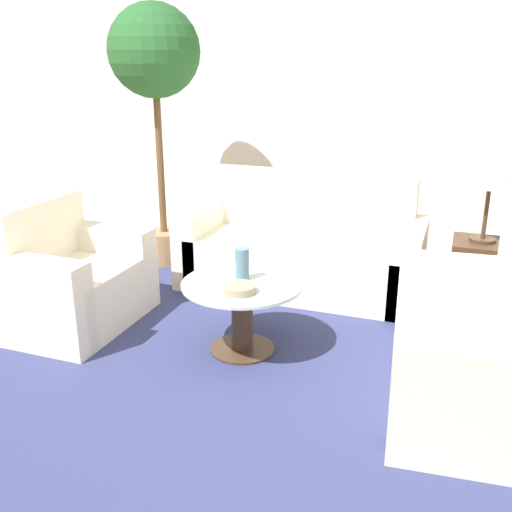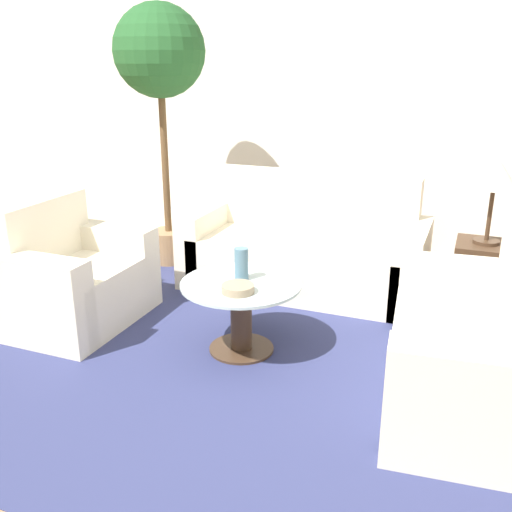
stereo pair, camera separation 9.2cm
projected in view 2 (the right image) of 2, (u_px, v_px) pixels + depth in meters
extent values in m
plane|color=#9E754C|center=(220.00, 403.00, 3.05)|extent=(14.00, 14.00, 0.00)
cube|color=white|center=(351.00, 111.00, 5.15)|extent=(10.00, 0.06, 2.60)
cube|color=navy|center=(242.00, 349.00, 3.61)|extent=(3.61, 3.23, 0.01)
cube|color=beige|center=(302.00, 264.00, 4.50)|extent=(1.67, 0.78, 0.42)
cube|color=beige|center=(314.00, 226.00, 4.69)|extent=(1.67, 0.18, 0.89)
cube|color=beige|center=(207.00, 242.00, 4.77)|extent=(0.20, 0.78, 0.60)
cube|color=beige|center=(411.00, 267.00, 4.19)|extent=(0.20, 0.78, 0.60)
cube|color=beige|center=(80.00, 293.00, 3.94)|extent=(0.72, 0.77, 0.42)
cube|color=beige|center=(45.00, 259.00, 3.97)|extent=(0.18, 0.77, 0.86)
cube|color=beige|center=(39.00, 303.00, 3.58)|extent=(0.72, 0.20, 0.60)
cube|color=beige|center=(112.00, 264.00, 4.25)|extent=(0.72, 0.20, 0.60)
cube|color=beige|center=(462.00, 364.00, 3.03)|extent=(0.85, 1.26, 0.42)
cube|color=beige|center=(459.00, 305.00, 3.54)|extent=(0.75, 0.27, 0.60)
cube|color=beige|center=(471.00, 413.00, 2.46)|extent=(0.75, 0.27, 0.60)
cylinder|color=#422D1E|center=(241.00, 348.00, 3.61)|extent=(0.41, 0.41, 0.02)
cylinder|color=#422D1E|center=(241.00, 318.00, 3.54)|extent=(0.13, 0.13, 0.44)
cylinder|color=#B2C6C6|center=(241.00, 284.00, 3.46)|extent=(0.74, 0.74, 0.02)
cube|color=#422D1E|center=(481.00, 278.00, 4.08)|extent=(0.39, 0.39, 0.52)
cylinder|color=#422D1E|center=(486.00, 242.00, 3.99)|extent=(0.18, 0.18, 0.02)
cylinder|color=#422D1E|center=(490.00, 214.00, 3.93)|extent=(0.03, 0.03, 0.37)
cone|color=beige|center=(496.00, 172.00, 3.83)|extent=(0.31, 0.31, 0.21)
cylinder|color=#93704C|center=(169.00, 246.00, 5.16)|extent=(0.33, 0.33, 0.29)
cylinder|color=brown|center=(165.00, 157.00, 4.90)|extent=(0.06, 0.06, 1.31)
sphere|color=#235628|center=(159.00, 51.00, 4.62)|extent=(0.75, 0.75, 0.75)
cylinder|color=slate|center=(241.00, 264.00, 3.48)|extent=(0.09, 0.09, 0.20)
cylinder|color=gray|center=(238.00, 288.00, 3.31)|extent=(0.19, 0.19, 0.05)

